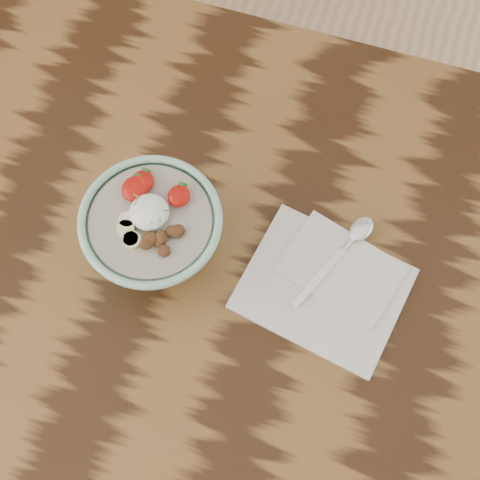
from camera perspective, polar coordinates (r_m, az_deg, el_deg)
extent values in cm
cube|color=black|center=(104.78, -7.56, -0.23)|extent=(160.00, 90.00, 4.00)
cylinder|color=#96CAAF|center=(101.57, -6.96, -0.57)|extent=(8.79, 8.79, 1.26)
torus|color=#96CAAF|center=(92.13, -7.68, 1.70)|extent=(19.98, 19.98, 1.15)
cylinder|color=#B2A893|center=(92.71, -7.63, 1.55)|extent=(16.95, 16.95, 1.05)
ellipsoid|color=white|center=(91.58, -7.74, 2.37)|extent=(5.46, 5.46, 3.00)
ellipsoid|color=#A60E07|center=(93.82, -8.35, 4.92)|extent=(3.29, 3.61, 1.81)
cone|color=#286623|center=(94.12, -8.06, 5.77)|extent=(1.40, 1.03, 1.52)
ellipsoid|color=#A60E07|center=(93.41, -8.98, 4.33)|extent=(3.61, 3.97, 1.99)
cone|color=#286623|center=(93.75, -8.66, 5.27)|extent=(1.40, 1.03, 1.52)
ellipsoid|color=#A60E07|center=(92.33, -5.23, 3.76)|extent=(3.16, 3.47, 1.74)
cone|color=#286623|center=(92.61, -4.95, 4.60)|extent=(1.40, 1.03, 1.52)
cylinder|color=beige|center=(91.04, -9.17, 0.00)|extent=(2.44, 2.44, 0.70)
cylinder|color=beige|center=(91.81, -9.74, 0.95)|extent=(2.42, 2.42, 0.70)
cylinder|color=beige|center=(91.11, -9.30, 0.06)|extent=(2.15, 2.15, 0.70)
cylinder|color=beige|center=(92.29, -9.60, 1.71)|extent=(2.32, 2.32, 0.70)
ellipsoid|color=#59321A|center=(89.68, -6.51, -0.93)|extent=(2.40, 2.40, 1.20)
ellipsoid|color=#59321A|center=(90.26, -6.92, -0.33)|extent=(1.50, 1.59, 0.93)
ellipsoid|color=#59321A|center=(90.33, -6.70, 0.25)|extent=(2.39, 2.53, 1.55)
ellipsoid|color=#59321A|center=(90.58, -5.82, 0.74)|extent=(2.21, 2.09, 0.97)
ellipsoid|color=#59321A|center=(90.27, -8.00, -0.30)|extent=(2.24, 2.35, 1.04)
ellipsoid|color=#59321A|center=(90.43, -5.36, 0.74)|extent=(2.57, 2.67, 1.33)
ellipsoid|color=#59321A|center=(90.47, -7.64, 0.18)|extent=(2.68, 2.70, 1.00)
cylinder|color=#4C8337|center=(90.38, -6.50, 2.52)|extent=(1.50, 0.71, 0.23)
cylinder|color=#4C8337|center=(90.71, -8.81, 2.28)|extent=(1.13, 0.63, 0.22)
cylinder|color=#4C8337|center=(90.82, -7.82, 2.75)|extent=(0.91, 1.08, 0.22)
cylinder|color=#4C8337|center=(90.00, -7.69, 1.61)|extent=(0.98, 0.73, 0.22)
cylinder|color=#4C8337|center=(90.48, -7.07, 2.50)|extent=(0.34, 1.07, 0.22)
cylinder|color=#4C8337|center=(91.17, -8.12, 3.15)|extent=(0.55, 1.86, 0.24)
cylinder|color=#4C8337|center=(91.43, -8.88, 3.25)|extent=(0.18, 1.40, 0.23)
cylinder|color=#4C8337|center=(90.52, -6.80, 2.63)|extent=(0.44, 1.10, 0.22)
cylinder|color=#4C8337|center=(90.11, -6.88, 2.02)|extent=(0.99, 1.67, 0.24)
cylinder|color=#4C8337|center=(90.98, -8.51, 2.75)|extent=(1.19, 0.50, 0.22)
cylinder|color=#4C8337|center=(91.65, -8.65, 3.63)|extent=(1.76, 0.67, 0.24)
cylinder|color=#4C8337|center=(90.74, -8.59, 2.39)|extent=(1.81, 0.31, 0.24)
cube|color=silver|center=(99.62, 7.11, -4.14)|extent=(25.94, 22.42, 0.88)
cube|color=silver|center=(100.20, 8.64, -2.45)|extent=(19.33, 15.77, 0.53)
cube|color=silver|center=(98.80, 6.70, -3.27)|extent=(5.76, 11.10, 0.35)
cylinder|color=silver|center=(101.15, 9.31, -0.24)|extent=(1.88, 3.07, 0.71)
ellipsoid|color=silver|center=(102.16, 10.31, 0.93)|extent=(4.72, 5.51, 0.96)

